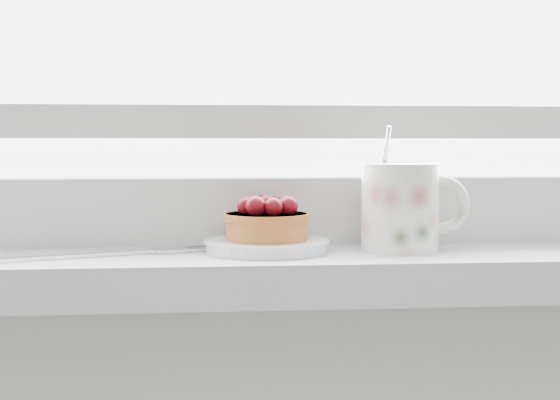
{
  "coord_description": "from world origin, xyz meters",
  "views": [
    {
      "loc": [
        -0.07,
        1.13,
        1.04
      ],
      "look_at": [
        -0.0,
        1.88,
        0.99
      ],
      "focal_mm": 50.0,
      "sensor_mm": 36.0,
      "label": 1
    }
  ],
  "objects": [
    {
      "name": "saucer",
      "position": [
        -0.01,
        1.89,
        0.95
      ],
      "size": [
        0.12,
        0.12,
        0.01
      ],
      "primitive_type": "cylinder",
      "color": "white",
      "rests_on": "windowsill"
    },
    {
      "name": "raspberry_tart",
      "position": [
        -0.01,
        1.89,
        0.97
      ],
      "size": [
        0.08,
        0.08,
        0.04
      ],
      "color": "#9A5321",
      "rests_on": "saucer"
    },
    {
      "name": "fork",
      "position": [
        -0.16,
        1.88,
        0.94
      ],
      "size": [
        0.21,
        0.09,
        0.0
      ],
      "color": "silver",
      "rests_on": "windowsill"
    },
    {
      "name": "floral_mug",
      "position": [
        0.12,
        1.89,
        0.99
      ],
      "size": [
        0.11,
        0.08,
        0.12
      ],
      "color": "white",
      "rests_on": "windowsill"
    }
  ]
}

